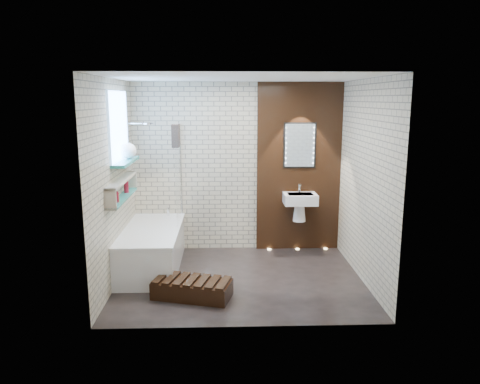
{
  "coord_description": "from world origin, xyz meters",
  "views": [
    {
      "loc": [
        -0.2,
        -5.74,
        2.35
      ],
      "look_at": [
        0.0,
        0.15,
        1.15
      ],
      "focal_mm": 34.4,
      "sensor_mm": 36.0,
      "label": 1
    }
  ],
  "objects_px": {
    "bathtub": "(152,248)",
    "led_mirror": "(300,145)",
    "walnut_step": "(192,289)",
    "bath_screen": "(179,174)",
    "washbasin": "(300,203)"
  },
  "relations": [
    {
      "from": "bathtub",
      "to": "walnut_step",
      "type": "height_order",
      "value": "bathtub"
    },
    {
      "from": "washbasin",
      "to": "walnut_step",
      "type": "bearing_deg",
      "value": -133.67
    },
    {
      "from": "walnut_step",
      "to": "bathtub",
      "type": "bearing_deg",
      "value": 122.02
    },
    {
      "from": "bath_screen",
      "to": "walnut_step",
      "type": "bearing_deg",
      "value": -79.38
    },
    {
      "from": "washbasin",
      "to": "walnut_step",
      "type": "height_order",
      "value": "washbasin"
    },
    {
      "from": "washbasin",
      "to": "led_mirror",
      "type": "relative_size",
      "value": 0.83
    },
    {
      "from": "led_mirror",
      "to": "bathtub",
      "type": "bearing_deg",
      "value": -160.22
    },
    {
      "from": "bath_screen",
      "to": "washbasin",
      "type": "xyz_separation_m",
      "value": [
        1.82,
        0.18,
        -0.49
      ]
    },
    {
      "from": "bathtub",
      "to": "washbasin",
      "type": "xyz_separation_m",
      "value": [
        2.17,
        0.62,
        0.5
      ]
    },
    {
      "from": "walnut_step",
      "to": "washbasin",
      "type": "bearing_deg",
      "value": 46.33
    },
    {
      "from": "washbasin",
      "to": "led_mirror",
      "type": "distance_m",
      "value": 0.88
    },
    {
      "from": "bath_screen",
      "to": "walnut_step",
      "type": "distance_m",
      "value": 1.88
    },
    {
      "from": "led_mirror",
      "to": "walnut_step",
      "type": "relative_size",
      "value": 0.76
    },
    {
      "from": "bathtub",
      "to": "led_mirror",
      "type": "relative_size",
      "value": 2.49
    },
    {
      "from": "led_mirror",
      "to": "walnut_step",
      "type": "bearing_deg",
      "value": -131.02
    }
  ]
}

